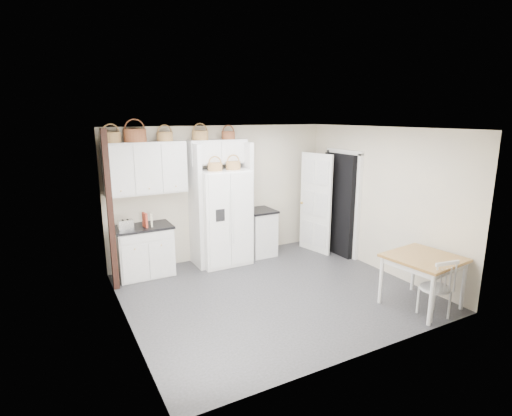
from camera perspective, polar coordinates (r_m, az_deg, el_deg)
floor at (r=6.60m, az=2.41°, el=-11.91°), size 4.50×4.50×0.00m
ceiling at (r=5.98m, az=2.65°, el=11.28°), size 4.50×4.50×0.00m
wall_back at (r=7.91m, az=-4.90°, el=2.20°), size 4.50×0.00×4.50m
wall_left at (r=5.41m, az=-18.48°, el=-3.58°), size 0.00×4.00×4.00m
wall_right at (r=7.54m, az=17.39°, el=1.11°), size 0.00×4.00×4.00m
refrigerator at (r=7.61m, az=-4.81°, el=-1.26°), size 0.94×0.75×1.81m
base_cab_left at (r=7.37m, az=-15.64°, el=-6.05°), size 0.94×0.59×0.87m
base_cab_right at (r=8.14m, az=0.53°, el=-3.59°), size 0.51×0.61×0.90m
dining_table at (r=6.48m, az=22.59°, el=-9.67°), size 1.04×1.04×0.78m
windsor_chair at (r=6.23m, az=24.20°, el=-10.40°), size 0.47×0.44×0.85m
counter_left at (r=7.24m, az=-15.86°, el=-2.65°), size 0.98×0.63×0.04m
counter_right at (r=8.02m, az=0.53°, el=-0.37°), size 0.55×0.65×0.04m
toaster at (r=7.07m, az=-18.13°, el=-2.30°), size 0.25×0.15×0.17m
cookbook_red at (r=7.13m, az=-15.59°, el=-1.66°), size 0.06×0.17×0.25m
cookbook_cream at (r=7.16m, az=-14.68°, el=-1.68°), size 0.06×0.15×0.22m
basket_upper_a at (r=7.05m, az=-19.97°, el=9.46°), size 0.30×0.30×0.17m
basket_upper_b at (r=7.12m, az=-16.89°, el=9.90°), size 0.37×0.37×0.22m
basket_upper_c at (r=7.24m, az=-12.89°, el=9.93°), size 0.27×0.27×0.16m
basket_bridge_a at (r=7.44m, az=-7.97°, el=10.24°), size 0.30×0.30×0.17m
basket_bridge_b at (r=7.65m, az=-3.98°, el=10.33°), size 0.26×0.26×0.15m
basket_fridge_a at (r=7.28m, az=-5.88°, el=5.88°), size 0.27×0.27×0.14m
basket_fridge_b at (r=7.42m, az=-3.27°, el=6.09°), size 0.28×0.28×0.15m
upper_cabinet at (r=7.19m, az=-15.52°, el=5.53°), size 1.40×0.34×0.90m
bridge_cabinet at (r=7.58m, az=-5.56°, el=8.02°), size 1.12×0.34×0.45m
fridge_panel_left at (r=7.43m, az=-8.63°, el=0.21°), size 0.08×0.60×2.30m
fridge_panel_right at (r=7.82m, az=-1.59°, el=1.00°), size 0.08×0.60×2.30m
trim_post at (r=6.71m, az=-20.10°, el=-0.54°), size 0.09×0.09×2.60m
doorway_void at (r=8.25m, az=11.90°, el=0.47°), size 0.18×0.85×2.05m
door_slab at (r=8.28m, az=8.50°, el=0.67°), size 0.21×0.79×2.05m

